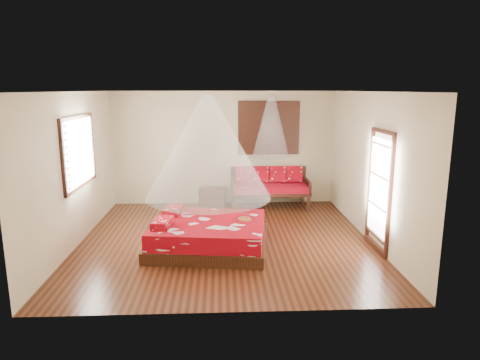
# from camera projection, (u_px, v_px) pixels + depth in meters

# --- Properties ---
(room) EXTENTS (5.54, 5.54, 2.84)m
(room) POSITION_uv_depth(u_px,v_px,m) (225.00, 168.00, 7.95)
(room) COLOR black
(room) RESTS_ON ground
(bed) EXTENTS (2.28, 2.11, 0.64)m
(bed) POSITION_uv_depth(u_px,v_px,m) (208.00, 234.00, 7.79)
(bed) COLOR black
(bed) RESTS_ON floor
(daybed) EXTENTS (1.90, 0.84, 0.97)m
(daybed) POSITION_uv_depth(u_px,v_px,m) (269.00, 185.00, 10.51)
(daybed) COLOR black
(daybed) RESTS_ON floor
(storage_chest) EXTENTS (0.71, 0.57, 0.45)m
(storage_chest) POSITION_uv_depth(u_px,v_px,m) (213.00, 197.00, 10.57)
(storage_chest) COLOR black
(storage_chest) RESTS_ON floor
(shutter_panel) EXTENTS (1.52, 0.06, 1.32)m
(shutter_panel) POSITION_uv_depth(u_px,v_px,m) (269.00, 128.00, 10.55)
(shutter_panel) COLOR black
(shutter_panel) RESTS_ON wall_back
(window_left) EXTENTS (0.10, 1.74, 1.34)m
(window_left) POSITION_uv_depth(u_px,v_px,m) (79.00, 152.00, 7.96)
(window_left) COLOR black
(window_left) RESTS_ON wall_left
(glazed_door) EXTENTS (0.08, 1.02, 2.16)m
(glazed_door) POSITION_uv_depth(u_px,v_px,m) (379.00, 191.00, 7.56)
(glazed_door) COLOR black
(glazed_door) RESTS_ON floor
(wine_tray) EXTENTS (0.24, 0.24, 0.20)m
(wine_tray) POSITION_uv_depth(u_px,v_px,m) (245.00, 217.00, 7.81)
(wine_tray) COLOR brown
(wine_tray) RESTS_ON bed
(mosquito_net_main) EXTENTS (2.22, 2.22, 1.80)m
(mosquito_net_main) POSITION_uv_depth(u_px,v_px,m) (208.00, 147.00, 7.45)
(mosquito_net_main) COLOR white
(mosquito_net_main) RESTS_ON ceiling
(mosquito_net_daybed) EXTENTS (0.89, 0.89, 1.50)m
(mosquito_net_daybed) POSITION_uv_depth(u_px,v_px,m) (271.00, 126.00, 10.07)
(mosquito_net_daybed) COLOR white
(mosquito_net_daybed) RESTS_ON ceiling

